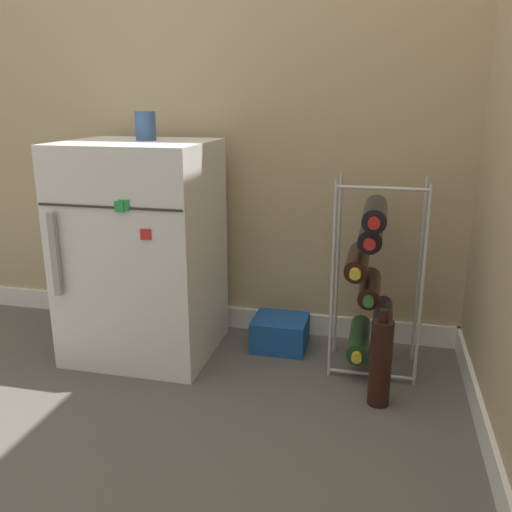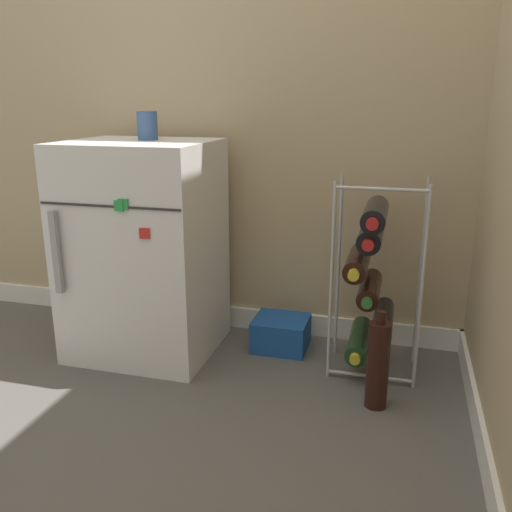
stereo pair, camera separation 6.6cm
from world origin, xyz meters
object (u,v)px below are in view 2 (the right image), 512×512
object	(u,v)px
wine_rack	(369,275)
fridge_top_cup	(147,126)
soda_box	(281,333)
mini_fridge	(144,249)
loose_bottle_floor	(378,364)

from	to	relation	value
wine_rack	fridge_top_cup	xyz separation A→B (m)	(-0.83, 0.00, 0.50)
wine_rack	fridge_top_cup	size ratio (longest dim) A/B	6.82
wine_rack	fridge_top_cup	world-z (taller)	fridge_top_cup
wine_rack	soda_box	xyz separation A→B (m)	(-0.34, 0.09, -0.30)
soda_box	fridge_top_cup	distance (m)	0.95
fridge_top_cup	mini_fridge	bearing A→B (deg)	-113.56
soda_box	mini_fridge	bearing A→B (deg)	-165.68
wine_rack	mini_fridge	bearing A→B (deg)	-177.07
fridge_top_cup	loose_bottle_floor	world-z (taller)	fridge_top_cup
mini_fridge	fridge_top_cup	xyz separation A→B (m)	(0.02, 0.04, 0.46)
soda_box	fridge_top_cup	bearing A→B (deg)	-170.03
mini_fridge	loose_bottle_floor	size ratio (longest dim) A/B	2.47
mini_fridge	soda_box	xyz separation A→B (m)	(0.51, 0.13, -0.34)
mini_fridge	soda_box	bearing A→B (deg)	14.32
mini_fridge	soda_box	size ratio (longest dim) A/B	3.85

